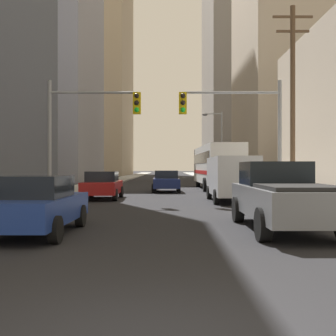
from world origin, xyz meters
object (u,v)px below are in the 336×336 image
at_px(sedan_navy, 168,181).
at_px(city_bus, 218,165).
at_px(traffic_signal_near_left, 92,120).
at_px(traffic_signal_near_right, 237,119).
at_px(sedan_red, 104,185).
at_px(sedan_blue, 38,205).
at_px(cargo_van_silver, 233,176).
at_px(pickup_truck_grey, 284,196).

bearing_deg(sedan_navy, city_bus, 41.70).
relative_size(traffic_signal_near_left, traffic_signal_near_right, 1.00).
distance_m(sedan_red, traffic_signal_near_right, 8.00).
height_order(city_bus, sedan_blue, city_bus).
distance_m(cargo_van_silver, sedan_red, 7.02).
distance_m(cargo_van_silver, sedan_navy, 8.99).
distance_m(pickup_truck_grey, sedan_red, 12.97).
height_order(pickup_truck_grey, sedan_red, pickup_truck_grey).
distance_m(city_bus, sedan_navy, 5.46).
bearing_deg(sedan_navy, traffic_signal_near_right, -69.39).
bearing_deg(cargo_van_silver, traffic_signal_near_left, -173.89).
bearing_deg(sedan_navy, cargo_van_silver, -68.08).
bearing_deg(sedan_red, city_bus, 53.99).
relative_size(sedan_red, traffic_signal_near_left, 0.70).
bearing_deg(city_bus, sedan_red, -126.01).
xyz_separation_m(cargo_van_silver, traffic_signal_near_right, (0.07, -0.75, 2.81)).
bearing_deg(sedan_blue, traffic_signal_near_right, 54.84).
distance_m(city_bus, traffic_signal_near_left, 14.94).
xyz_separation_m(pickup_truck_grey, sedan_red, (-6.76, 11.07, -0.16)).
bearing_deg(pickup_truck_grey, sedan_red, 121.44).
distance_m(traffic_signal_near_left, traffic_signal_near_right, 7.11).
xyz_separation_m(city_bus, traffic_signal_near_left, (-7.68, -12.63, 2.15)).
height_order(city_bus, traffic_signal_near_left, traffic_signal_near_left).
relative_size(sedan_blue, sedan_navy, 1.00).
relative_size(cargo_van_silver, traffic_signal_near_left, 0.87).
bearing_deg(traffic_signal_near_right, sedan_blue, -125.16).
xyz_separation_m(cargo_van_silver, sedan_blue, (-6.63, -10.26, -0.52)).
bearing_deg(traffic_signal_near_right, sedan_navy, 110.61).
relative_size(city_bus, traffic_signal_near_left, 1.93).
bearing_deg(city_bus, traffic_signal_near_right, -92.59).
xyz_separation_m(sedan_blue, sedan_navy, (3.28, 18.58, 0.00)).
relative_size(sedan_blue, traffic_signal_near_left, 0.71).
xyz_separation_m(sedan_red, traffic_signal_near_left, (-0.24, -2.39, 3.31)).
xyz_separation_m(pickup_truck_grey, sedan_blue, (-6.59, -0.83, -0.16)).
height_order(city_bus, sedan_navy, city_bus).
bearing_deg(sedan_blue, cargo_van_silver, 57.13).
xyz_separation_m(cargo_van_silver, sedan_navy, (-3.35, 8.32, -0.52)).
bearing_deg(traffic_signal_near_left, sedan_blue, -87.49).
xyz_separation_m(sedan_blue, sedan_red, (-0.17, 11.90, 0.00)).
distance_m(pickup_truck_grey, sedan_navy, 18.06).
height_order(cargo_van_silver, sedan_blue, cargo_van_silver).
bearing_deg(city_bus, pickup_truck_grey, -91.82).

